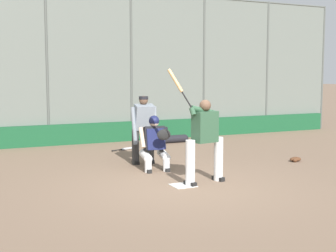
# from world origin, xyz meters

# --- Properties ---
(ground_plane) EXTENTS (160.00, 160.00, 0.00)m
(ground_plane) POSITION_xyz_m (0.00, 0.00, 0.00)
(ground_plane) COLOR #7A604C
(home_plate_marker) EXTENTS (0.43, 0.43, 0.01)m
(home_plate_marker) POSITION_xyz_m (0.00, 0.00, 0.01)
(home_plate_marker) COLOR white
(home_plate_marker) RESTS_ON ground_plane
(backstop_fence) EXTENTS (18.79, 0.08, 4.78)m
(backstop_fence) POSITION_xyz_m (-0.00, -6.38, 2.48)
(backstop_fence) COLOR #515651
(backstop_fence) RESTS_ON ground_plane
(padding_wall) EXTENTS (18.34, 0.18, 0.63)m
(padding_wall) POSITION_xyz_m (0.00, -6.28, 0.31)
(padding_wall) COLOR #19512D
(padding_wall) RESTS_ON ground_plane
(bleachers_beyond) EXTENTS (13.10, 1.95, 1.16)m
(bleachers_beyond) POSITION_xyz_m (1.85, -8.53, 0.38)
(bleachers_beyond) COLOR slate
(bleachers_beyond) RESTS_ON ground_plane
(batter_at_plate) EXTENTS (1.13, 0.58, 2.24)m
(batter_at_plate) POSITION_xyz_m (-0.47, -0.02, 0.90)
(batter_at_plate) COLOR silver
(batter_at_plate) RESTS_ON ground_plane
(catcher_behind_plate) EXTENTS (0.66, 0.79, 1.22)m
(catcher_behind_plate) POSITION_xyz_m (-0.09, -1.56, 0.63)
(catcher_behind_plate) COLOR silver
(catcher_behind_plate) RESTS_ON ground_plane
(umpire_home) EXTENTS (0.66, 0.42, 1.63)m
(umpire_home) POSITION_xyz_m (-0.15, -2.40, 0.87)
(umpire_home) COLOR #333333
(umpire_home) RESTS_ON ground_plane
(spare_bat_near_backstop) EXTENTS (0.80, 0.33, 0.07)m
(spare_bat_near_backstop) POSITION_xyz_m (-0.49, -4.55, 0.03)
(spare_bat_near_backstop) COLOR black
(spare_bat_near_backstop) RESTS_ON ground_plane
(fielding_glove_on_dirt) EXTENTS (0.31, 0.24, 0.11)m
(fielding_glove_on_dirt) POSITION_xyz_m (-3.65, -1.09, 0.06)
(fielding_glove_on_dirt) COLOR #56331E
(fielding_glove_on_dirt) RESTS_ON ground_plane
(equipment_bag_dugout_side) EXTENTS (1.30, 0.24, 0.24)m
(equipment_bag_dugout_side) POSITION_xyz_m (-2.17, -5.25, 0.12)
(equipment_bag_dugout_side) COLOR black
(equipment_bag_dugout_side) RESTS_ON ground_plane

